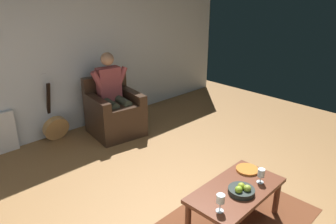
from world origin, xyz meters
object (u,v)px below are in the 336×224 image
at_px(coffee_table, 236,194).
at_px(fruit_bowl, 242,190).
at_px(guitar, 55,126).
at_px(armchair, 114,113).
at_px(wine_glass_near, 220,200).
at_px(person_seated, 113,92).
at_px(wine_glass_far, 261,174).
at_px(decorative_dish, 247,170).

relative_size(coffee_table, fruit_bowl, 4.10).
height_order(coffee_table, guitar, guitar).
height_order(armchair, wine_glass_near, armchair).
xyz_separation_m(person_seated, fruit_bowl, (0.44, 2.68, -0.24)).
bearing_deg(coffee_table, armchair, -98.85).
bearing_deg(fruit_bowl, wine_glass_near, 2.21).
xyz_separation_m(coffee_table, fruit_bowl, (0.03, 0.08, 0.10)).
height_order(coffee_table, wine_glass_far, wine_glass_far).
bearing_deg(wine_glass_far, decorative_dish, -114.37).
distance_m(person_seated, wine_glass_near, 2.81).
bearing_deg(armchair, wine_glass_far, 95.07).
height_order(armchair, coffee_table, armchair).
height_order(armchair, guitar, guitar).
xyz_separation_m(wine_glass_near, wine_glass_far, (-0.64, 0.01, -0.02)).
bearing_deg(guitar, coffee_table, 97.52).
bearing_deg(person_seated, decorative_dish, 96.97).
distance_m(wine_glass_near, fruit_bowl, 0.36).
distance_m(wine_glass_near, decorative_dish, 0.76).
relative_size(person_seated, guitar, 1.25).
xyz_separation_m(guitar, fruit_bowl, (-0.37, 3.10, 0.23)).
xyz_separation_m(coffee_table, wine_glass_near, (0.38, 0.09, 0.18)).
bearing_deg(decorative_dish, armchair, -91.30).
relative_size(wine_glass_far, decorative_dish, 0.64).
bearing_deg(wine_glass_far, armchair, -93.20).
xyz_separation_m(armchair, wine_glass_far, (0.15, 2.71, 0.19)).
distance_m(armchair, wine_glass_far, 2.72).
bearing_deg(coffee_table, wine_glass_near, 13.43).
xyz_separation_m(guitar, wine_glass_far, (-0.65, 3.13, 0.29)).
relative_size(armchair, coffee_table, 0.88).
bearing_deg(decorative_dish, guitar, -75.61).
xyz_separation_m(wine_glass_far, decorative_dish, (-0.09, -0.21, -0.09)).
xyz_separation_m(coffee_table, decorative_dish, (-0.35, -0.11, 0.08)).
distance_m(wine_glass_far, fruit_bowl, 0.30).
bearing_deg(guitar, armchair, 152.38).
relative_size(wine_glass_near, decorative_dish, 0.71).
height_order(armchair, fruit_bowl, armchair).
bearing_deg(guitar, fruit_bowl, 96.74).
height_order(wine_glass_far, decorative_dish, wine_glass_far).
bearing_deg(coffee_table, guitar, -82.48).
bearing_deg(wine_glass_near, coffee_table, -166.57).
distance_m(guitar, fruit_bowl, 3.13).
bearing_deg(person_seated, armchair, 90.00).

